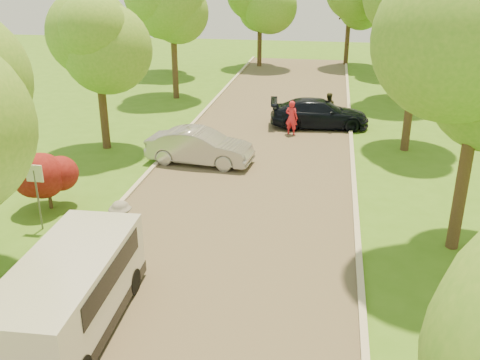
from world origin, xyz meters
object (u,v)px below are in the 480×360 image
Objects in this scene: street_sign at (36,184)px; silver_sedan at (200,147)px; skateboarder at (122,230)px; person_olive at (328,108)px; dark_sedan at (319,113)px; longboard at (125,258)px; minivan at (70,293)px; person_striped at (292,118)px.

street_sign reaches higher than silver_sedan.
skateboarder is 16.27m from person_olive.
longboard is (-4.94, -14.44, -0.63)m from dark_sedan.
silver_sedan reaches higher than dark_sedan.
person_striped is at bearing 74.73° from minivan.
skateboarder reaches higher than dark_sedan.
street_sign is 0.44× the size of dark_sedan.
person_striped is at bearing -88.53° from skateboarder.
person_olive is at bearing -29.70° from silver_sedan.
skateboarder is 13.40m from person_striped.
skateboarder reaches higher than longboard.
street_sign is 3.88m from longboard.
minivan is (3.28, -4.52, -0.58)m from street_sign.
longboard is at bearing 155.00° from dark_sedan.
dark_sedan is (4.96, 17.54, -0.26)m from minivan.
dark_sedan is at bearing 57.66° from street_sign.
silver_sedan is 7.86m from dark_sedan.
person_olive is (5.36, 15.36, -0.19)m from skateboarder.
person_striped is (3.65, 12.89, -0.13)m from skateboarder.
silver_sedan is (3.50, 6.74, -0.83)m from street_sign.
person_olive is (8.66, 13.94, -0.77)m from street_sign.
minivan is 5.48× the size of longboard.
dark_sedan is at bearing -112.14° from person_striped.
street_sign is 15.43m from dark_sedan.
minivan is 18.23m from dark_sedan.
longboard is at bearing 91.90° from person_striped.
person_olive is at bearing -30.82° from dark_sedan.
minivan is 19.23m from person_olive.
skateboarder is (3.30, -1.43, -0.58)m from street_sign.
person_striped is (3.65, 12.89, 0.75)m from longboard.
skateboarder is at bearing 155.00° from dark_sedan.
street_sign reaches higher than dark_sedan.
street_sign is 1.28× the size of person_striped.
longboard is 0.58× the size of person_olive.
silver_sedan is 2.55× the size of skateboarder.
dark_sedan is 15.28m from longboard.
longboard is 0.89m from skateboarder.
longboard is 16.29m from person_olive.
silver_sedan reaches higher than longboard.
dark_sedan is 5.40× the size of longboard.
longboard is at bearing -175.43° from silver_sedan.
minivan reaches higher than skateboarder.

